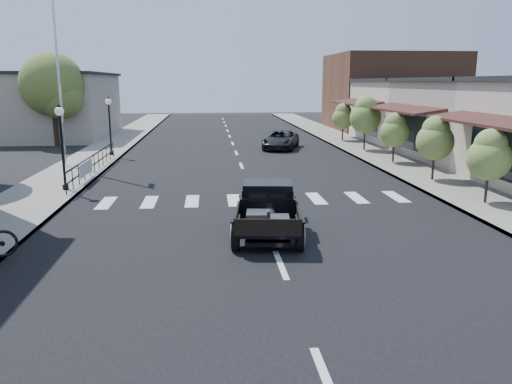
{
  "coord_description": "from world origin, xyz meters",
  "views": [
    {
      "loc": [
        -1.7,
        -14.59,
        4.46
      ],
      "look_at": [
        -0.24,
        0.98,
        1.0
      ],
      "focal_mm": 35.0,
      "sensor_mm": 36.0,
      "label": 1
    }
  ],
  "objects": [
    {
      "name": "small_tree_c",
      "position": [
        8.3,
        11.64,
        1.45
      ],
      "size": [
        1.56,
        1.56,
        2.61
      ],
      "primitive_type": null,
      "color": "olive",
      "rests_on": "sidewalk_right"
    },
    {
      "name": "railing",
      "position": [
        -7.3,
        10.0,
        0.65
      ],
      "size": [
        0.08,
        10.0,
        1.0
      ],
      "primitive_type": null,
      "color": "black",
      "rests_on": "sidewalk_left"
    },
    {
      "name": "storefront_far",
      "position": [
        15.0,
        22.0,
        2.25
      ],
      "size": [
        10.0,
        9.0,
        4.5
      ],
      "primitive_type": "cube",
      "color": "beige",
      "rests_on": "ground"
    },
    {
      "name": "small_tree_d",
      "position": [
        8.3,
        16.82,
        1.81
      ],
      "size": [
        1.99,
        1.99,
        3.32
      ],
      "primitive_type": null,
      "color": "olive",
      "rests_on": "sidewalk_right"
    },
    {
      "name": "ground",
      "position": [
        0.0,
        0.0,
        0.0
      ],
      "size": [
        120.0,
        120.0,
        0.0
      ],
      "primitive_type": "plane",
      "color": "black",
      "rests_on": "ground"
    },
    {
      "name": "lamp_post_b",
      "position": [
        -7.6,
        6.0,
        1.88
      ],
      "size": [
        0.36,
        0.36,
        3.47
      ],
      "primitive_type": null,
      "color": "black",
      "rests_on": "sidewalk_left"
    },
    {
      "name": "flagpole",
      "position": [
        -9.2,
        12.0,
        5.73
      ],
      "size": [
        0.12,
        0.12,
        11.16
      ],
      "primitive_type": "cylinder",
      "color": "silver",
      "rests_on": "sidewalk_left"
    },
    {
      "name": "storefront_mid",
      "position": [
        15.0,
        13.0,
        2.25
      ],
      "size": [
        10.0,
        9.0,
        4.5
      ],
      "primitive_type": "cube",
      "color": "#9F9485",
      "rests_on": "ground"
    },
    {
      "name": "second_car",
      "position": [
        3.11,
        18.77,
        0.61
      ],
      "size": [
        3.26,
        4.82,
        1.23
      ],
      "primitive_type": "imported",
      "rotation": [
        0.0,
        0.0,
        -0.3
      ],
      "color": "black",
      "rests_on": "ground"
    },
    {
      "name": "road_markings",
      "position": [
        0.0,
        10.0,
        0.0
      ],
      "size": [
        12.0,
        60.0,
        0.06
      ],
      "primitive_type": null,
      "color": "silver",
      "rests_on": "ground"
    },
    {
      "name": "road",
      "position": [
        0.0,
        15.0,
        0.01
      ],
      "size": [
        14.0,
        80.0,
        0.02
      ],
      "primitive_type": "cube",
      "color": "black",
      "rests_on": "ground"
    },
    {
      "name": "small_tree_e",
      "position": [
        8.3,
        22.19,
        1.48
      ],
      "size": [
        1.6,
        1.6,
        2.67
      ],
      "primitive_type": null,
      "color": "olive",
      "rests_on": "sidewalk_right"
    },
    {
      "name": "low_building_left",
      "position": [
        -15.0,
        28.0,
        2.5
      ],
      "size": [
        10.0,
        12.0,
        5.0
      ],
      "primitive_type": "cube",
      "color": "#ADA391",
      "rests_on": "ground"
    },
    {
      "name": "small_tree_b",
      "position": [
        8.3,
        6.7,
        1.52
      ],
      "size": [
        1.65,
        1.65,
        2.75
      ],
      "primitive_type": null,
      "color": "olive",
      "rests_on": "sidewalk_right"
    },
    {
      "name": "lamp_post_c",
      "position": [
        -7.6,
        16.0,
        1.88
      ],
      "size": [
        0.36,
        0.36,
        3.47
      ],
      "primitive_type": null,
      "color": "black",
      "rests_on": "sidewalk_left"
    },
    {
      "name": "small_tree_a",
      "position": [
        8.3,
        2.27,
        1.45
      ],
      "size": [
        1.56,
        1.56,
        2.59
      ],
      "primitive_type": null,
      "color": "olive",
      "rests_on": "sidewalk_right"
    },
    {
      "name": "sidewalk_right",
      "position": [
        8.5,
        15.0,
        0.07
      ],
      "size": [
        3.0,
        80.0,
        0.15
      ],
      "primitive_type": "cube",
      "color": "gray",
      "rests_on": "ground"
    },
    {
      "name": "far_building_right",
      "position": [
        15.5,
        32.0,
        3.5
      ],
      "size": [
        11.0,
        10.0,
        7.0
      ],
      "primitive_type": "cube",
      "color": "brown",
      "rests_on": "ground"
    },
    {
      "name": "sidewalk_left",
      "position": [
        -8.5,
        15.0,
        0.07
      ],
      "size": [
        3.0,
        80.0,
        0.15
      ],
      "primitive_type": "cube",
      "color": "gray",
      "rests_on": "ground"
    },
    {
      "name": "big_tree_far",
      "position": [
        -12.5,
        22.0,
        3.24
      ],
      "size": [
        4.41,
        4.41,
        6.47
      ],
      "primitive_type": null,
      "color": "#53652B",
      "rests_on": "ground"
    },
    {
      "name": "banner",
      "position": [
        -7.22,
        8.0,
        0.45
      ],
      "size": [
        0.04,
        2.2,
        0.6
      ],
      "primitive_type": null,
      "color": "silver",
      "rests_on": "sidewalk_left"
    },
    {
      "name": "hotrod_pickup",
      "position": [
        -0.02,
        -0.3,
        0.78
      ],
      "size": [
        2.6,
        4.71,
        1.56
      ],
      "primitive_type": null,
      "rotation": [
        0.0,
        0.0,
        -0.11
      ],
      "color": "black",
      "rests_on": "ground"
    }
  ]
}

